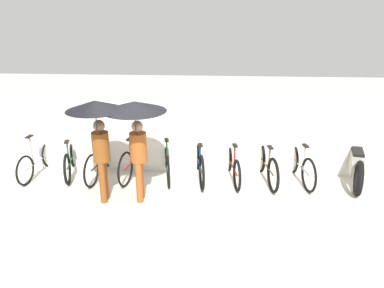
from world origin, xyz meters
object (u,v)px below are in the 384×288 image
Objects in this scene: pedestrian_center at (136,121)px; parked_bicycle_3 at (134,160)px; parked_bicycle_4 at (167,161)px; pedestrian_leading at (97,122)px; parked_bicycle_8 at (300,165)px; parked_bicycle_7 at (266,165)px; motorcycle at (356,164)px; parked_bicycle_0 at (38,160)px; parked_bicycle_6 at (232,165)px; parked_bicycle_5 at (199,162)px; parked_bicycle_1 at (70,160)px; parked_bicycle_2 at (102,160)px.

parked_bicycle_3 is at bearing -75.02° from pedestrian_center.
pedestrian_leading reaches higher than parked_bicycle_4.
pedestrian_center is (-3.29, -1.15, 1.28)m from parked_bicycle_8.
parked_bicycle_7 reaches higher than motorcycle.
parked_bicycle_8 is at bearing -84.64° from parked_bicycle_0.
parked_bicycle_4 is (0.72, 0.03, -0.03)m from parked_bicycle_3.
parked_bicycle_5 is at bearing 79.88° from parked_bicycle_6.
pedestrian_leading reaches higher than parked_bicycle_1.
parked_bicycle_4 is 0.83× the size of motorcycle.
parked_bicycle_3 is 1.45m from parked_bicycle_5.
pedestrian_center is at bearing 113.45° from parked_bicycle_6.
parked_bicycle_7 is (0.73, -0.01, 0.03)m from parked_bicycle_6.
pedestrian_center is (2.53, -1.12, 1.30)m from parked_bicycle_0.
motorcycle is at bearing -84.18° from parked_bicycle_0.
parked_bicycle_2 is 1.06× the size of parked_bicycle_4.
parked_bicycle_7 reaches higher than parked_bicycle_0.
pedestrian_center is (1.80, -1.17, 1.30)m from parked_bicycle_1.
parked_bicycle_0 is at bearing 81.40° from parked_bicycle_7.
pedestrian_center is (1.07, -1.16, 1.28)m from parked_bicycle_2.
parked_bicycle_5 is 0.89× the size of motorcycle.
parked_bicycle_5 is at bearing -103.39° from parked_bicycle_1.
parked_bicycle_6 reaches higher than parked_bicycle_7.
parked_bicycle_5 is 2.50m from pedestrian_leading.
parked_bicycle_2 is at bearing 81.77° from parked_bicycle_5.
parked_bicycle_4 is at bearing 79.21° from parked_bicycle_8.
parked_bicycle_4 is at bearing -102.14° from parked_bicycle_1.
parked_bicycle_4 is 0.93× the size of parked_bicycle_5.
parked_bicycle_5 is 0.89× the size of pedestrian_center.
parked_bicycle_0 is 0.96× the size of parked_bicycle_7.
parked_bicycle_1 reaches higher than motorcycle.
parked_bicycle_6 is at bearing -81.07° from parked_bicycle_3.
parked_bicycle_7 reaches higher than parked_bicycle_3.
parked_bicycle_6 is at bearing -103.63° from parked_bicycle_4.
parked_bicycle_3 is (2.18, 0.05, 0.04)m from parked_bicycle_0.
parked_bicycle_2 is 1.06× the size of parked_bicycle_6.
parked_bicycle_5 is 0.88× the size of pedestrian_leading.
pedestrian_leading is at bearing 128.81° from parked_bicycle_4.
parked_bicycle_5 is 0.73m from parked_bicycle_6.
parked_bicycle_1 is 0.79× the size of pedestrian_center.
parked_bicycle_8 reaches higher than parked_bicycle_5.
parked_bicycle_1 is 0.90× the size of parked_bicycle_2.
parked_bicycle_3 is 0.84× the size of pedestrian_center.
parked_bicycle_6 is (2.18, -0.04, -0.04)m from parked_bicycle_3.
parked_bicycle_7 is 0.86× the size of pedestrian_center.
parked_bicycle_7 is (2.18, -0.09, 0.01)m from parked_bicycle_4.
parked_bicycle_4 is (2.18, 0.03, 0.01)m from parked_bicycle_1.
parked_bicycle_2 is 3.63m from parked_bicycle_7.
parked_bicycle_6 is 3.07m from pedestrian_leading.
parked_bicycle_7 is (2.91, -0.06, -0.02)m from parked_bicycle_3.
parked_bicycle_6 is (1.45, -0.08, -0.01)m from parked_bicycle_4.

